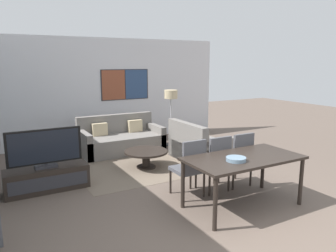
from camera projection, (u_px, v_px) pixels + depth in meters
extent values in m
plane|color=brown|center=(268.00, 241.00, 4.03)|extent=(24.00, 24.00, 0.00)
cube|color=silver|center=(106.00, 91.00, 8.87)|extent=(6.84, 0.06, 2.80)
cube|color=#2D2D33|center=(125.00, 85.00, 9.07)|extent=(1.39, 0.01, 0.84)
cube|color=brown|center=(114.00, 85.00, 8.90)|extent=(0.66, 0.02, 0.80)
cube|color=navy|center=(136.00, 84.00, 9.23)|extent=(0.66, 0.02, 0.80)
cube|color=#706051|center=(146.00, 167.00, 6.83)|extent=(2.81, 1.90, 0.01)
cube|color=black|center=(47.00, 179.00, 5.60)|extent=(1.37, 0.46, 0.41)
cube|color=#2D2D33|center=(49.00, 183.00, 5.40)|extent=(1.26, 0.01, 0.22)
cube|color=#2D2D33|center=(46.00, 166.00, 5.56)|extent=(0.36, 0.20, 0.05)
cube|color=#2D2D33|center=(46.00, 162.00, 5.55)|extent=(0.06, 0.03, 0.08)
cube|color=black|center=(45.00, 146.00, 5.49)|extent=(1.21, 0.04, 0.59)
cube|color=black|center=(45.00, 147.00, 5.47)|extent=(1.13, 0.01, 0.54)
cube|color=slate|center=(122.00, 144.00, 7.97)|extent=(1.96, 0.97, 0.42)
cube|color=slate|center=(116.00, 132.00, 8.27)|extent=(1.96, 0.16, 0.88)
cube|color=slate|center=(84.00, 145.00, 7.51)|extent=(0.14, 0.97, 0.60)
cube|color=slate|center=(155.00, 136.00, 8.39)|extent=(0.14, 0.97, 0.60)
cube|color=#C6B289|center=(100.00, 129.00, 7.87)|extent=(0.36, 0.12, 0.30)
cube|color=#C6B289|center=(135.00, 126.00, 8.31)|extent=(0.36, 0.12, 0.30)
cube|color=slate|center=(202.00, 150.00, 7.37)|extent=(0.97, 1.37, 0.42)
cube|color=slate|center=(187.00, 143.00, 7.13)|extent=(0.16, 1.37, 0.88)
cube|color=slate|center=(219.00, 153.00, 6.83)|extent=(0.97, 0.14, 0.60)
cube|color=slate|center=(187.00, 141.00, 7.88)|extent=(0.97, 0.14, 0.60)
cube|color=#C6B289|center=(202.00, 139.00, 6.94)|extent=(0.12, 0.36, 0.30)
cylinder|color=black|center=(146.00, 167.00, 6.83)|extent=(0.40, 0.40, 0.03)
cylinder|color=black|center=(146.00, 160.00, 6.80)|extent=(0.16, 0.16, 0.33)
cylinder|color=black|center=(146.00, 152.00, 6.77)|extent=(0.89, 0.89, 0.04)
cube|color=black|center=(244.00, 158.00, 4.87)|extent=(1.76, 0.91, 0.04)
cylinder|color=black|center=(215.00, 204.00, 4.22)|extent=(0.06, 0.06, 0.74)
cylinder|color=black|center=(301.00, 182.00, 5.00)|extent=(0.06, 0.06, 0.74)
cylinder|color=black|center=(183.00, 184.00, 4.90)|extent=(0.06, 0.06, 0.74)
cylinder|color=black|center=(263.00, 167.00, 5.68)|extent=(0.06, 0.06, 0.74)
cube|color=#4C4C51|center=(187.00, 169.00, 5.35)|extent=(0.46, 0.46, 0.06)
cube|color=#4C4C51|center=(194.00, 156.00, 5.12)|extent=(0.42, 0.05, 0.50)
cylinder|color=black|center=(183.00, 189.00, 5.13)|extent=(0.04, 0.04, 0.41)
cylinder|color=black|center=(204.00, 185.00, 5.32)|extent=(0.04, 0.04, 0.41)
cylinder|color=black|center=(170.00, 181.00, 5.47)|extent=(0.04, 0.04, 0.41)
cylinder|color=black|center=(191.00, 177.00, 5.66)|extent=(0.04, 0.04, 0.41)
cube|color=#4C4C51|center=(212.00, 165.00, 5.58)|extent=(0.46, 0.46, 0.06)
cube|color=#4C4C51|center=(220.00, 152.00, 5.35)|extent=(0.42, 0.05, 0.50)
cylinder|color=black|center=(210.00, 184.00, 5.36)|extent=(0.04, 0.04, 0.41)
cylinder|color=black|center=(229.00, 180.00, 5.55)|extent=(0.04, 0.04, 0.41)
cylinder|color=black|center=(196.00, 176.00, 5.70)|extent=(0.04, 0.04, 0.41)
cylinder|color=black|center=(214.00, 173.00, 5.90)|extent=(0.04, 0.04, 0.41)
cube|color=#4C4C51|center=(235.00, 160.00, 5.83)|extent=(0.46, 0.46, 0.06)
cube|color=#4C4C51|center=(244.00, 148.00, 5.60)|extent=(0.42, 0.05, 0.50)
cylinder|color=black|center=(233.00, 178.00, 5.61)|extent=(0.04, 0.04, 0.41)
cylinder|color=black|center=(251.00, 175.00, 5.80)|extent=(0.04, 0.04, 0.41)
cylinder|color=black|center=(219.00, 172.00, 5.95)|extent=(0.04, 0.04, 0.41)
cylinder|color=black|center=(236.00, 168.00, 6.14)|extent=(0.04, 0.04, 0.41)
cylinder|color=slate|center=(236.00, 159.00, 4.67)|extent=(0.29, 0.29, 0.05)
torus|color=slate|center=(236.00, 158.00, 4.66)|extent=(0.29, 0.29, 0.02)
cylinder|color=#2D2D33|center=(171.00, 145.00, 8.67)|extent=(0.28, 0.28, 0.02)
cylinder|color=#B7B7BC|center=(171.00, 122.00, 8.55)|extent=(0.03, 0.03, 1.22)
cylinder|color=#C6B289|center=(171.00, 94.00, 8.41)|extent=(0.34, 0.34, 0.22)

